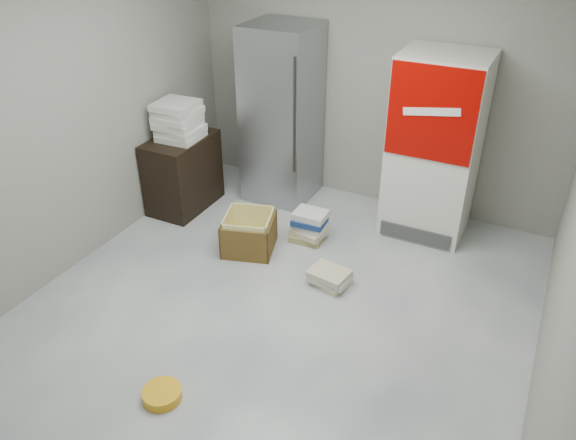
% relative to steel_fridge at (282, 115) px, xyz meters
% --- Properties ---
extents(ground, '(5.00, 5.00, 0.00)m').
position_rel_steel_fridge_xyz_m(ground, '(0.90, -2.13, -0.95)').
color(ground, silver).
rests_on(ground, ground).
extents(room_shell, '(4.04, 5.04, 2.82)m').
position_rel_steel_fridge_xyz_m(room_shell, '(0.90, -2.13, 0.85)').
color(room_shell, gray).
rests_on(room_shell, ground).
extents(steel_fridge, '(0.70, 0.72, 1.90)m').
position_rel_steel_fridge_xyz_m(steel_fridge, '(0.00, 0.00, 0.00)').
color(steel_fridge, '#A7A9AF').
rests_on(steel_fridge, ground).
extents(coke_cooler, '(0.80, 0.73, 1.80)m').
position_rel_steel_fridge_xyz_m(coke_cooler, '(1.65, -0.01, -0.05)').
color(coke_cooler, silver).
rests_on(coke_cooler, ground).
extents(wood_shelf, '(0.50, 0.80, 0.80)m').
position_rel_steel_fridge_xyz_m(wood_shelf, '(-0.83, -0.73, -0.55)').
color(wood_shelf, black).
rests_on(wood_shelf, ground).
extents(supply_box_stack, '(0.45, 0.43, 0.39)m').
position_rel_steel_fridge_xyz_m(supply_box_stack, '(-0.82, -0.73, 0.04)').
color(supply_box_stack, white).
rests_on(supply_box_stack, wood_shelf).
extents(phonebook_stack_main, '(0.36, 0.30, 0.32)m').
position_rel_steel_fridge_xyz_m(phonebook_stack_main, '(0.69, -0.76, -0.79)').
color(phonebook_stack_main, '#978855').
rests_on(phonebook_stack_main, ground).
extents(phonebook_stack_side, '(0.39, 0.35, 0.15)m').
position_rel_steel_fridge_xyz_m(phonebook_stack_side, '(1.16, -1.34, -0.87)').
color(phonebook_stack_side, '#C5B38F').
rests_on(phonebook_stack_side, ground).
extents(cardboard_box, '(0.59, 0.59, 0.38)m').
position_rel_steel_fridge_xyz_m(cardboard_box, '(0.23, -1.17, -0.79)').
color(cardboard_box, gold).
rests_on(cardboard_box, ground).
extents(bucket_lid, '(0.29, 0.29, 0.07)m').
position_rel_steel_fridge_xyz_m(bucket_lid, '(0.62, -3.06, -0.91)').
color(bucket_lid, '#ECA217').
rests_on(bucket_lid, ground).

